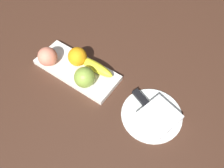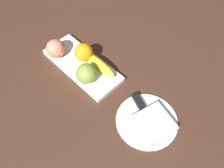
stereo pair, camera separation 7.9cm
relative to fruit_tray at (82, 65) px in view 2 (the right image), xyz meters
The scene contains 9 objects.
ground_plane 0.04m from the fruit_tray, 15.64° to the right, with size 2.40×2.40×0.00m, color #42271B.
fruit_tray is the anchor object (origin of this frame).
apple 0.09m from the fruit_tray, 26.29° to the right, with size 0.08×0.08×0.08m, color olive.
banana 0.08m from the fruit_tray, 28.49° to the left, with size 0.16×0.04×0.04m, color yellow.
orange_near_apple 0.05m from the fruit_tray, 113.51° to the left, with size 0.07×0.07×0.07m, color orange.
peach 0.12m from the fruit_tray, 158.93° to the right, with size 0.07×0.07×0.07m, color #DE7E63.
dinner_plate 0.33m from the fruit_tray, ahead, with size 0.21×0.21×0.01m, color white.
folded_napkin 0.35m from the fruit_tray, ahead, with size 0.11×0.11×0.02m, color white.
knife 0.29m from the fruit_tray, ahead, with size 0.18×0.08×0.01m.
Camera 2 is at (0.44, -0.31, 0.70)m, focal length 36.73 mm.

